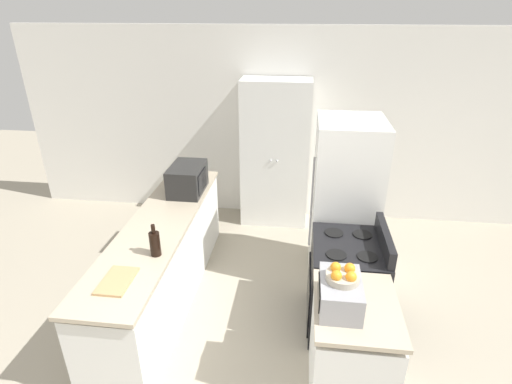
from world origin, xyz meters
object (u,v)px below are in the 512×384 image
(stove, at_px, (345,285))
(fruit_bowl, at_px, (343,275))
(microwave, at_px, (188,179))
(wine_bottle, at_px, (155,243))
(refrigerator, at_px, (344,204))
(toaster_oven, at_px, (340,293))
(pantry_cabinet, at_px, (275,154))

(stove, xyz_separation_m, fruit_bowl, (-0.14, -0.80, 0.70))
(microwave, xyz_separation_m, wine_bottle, (0.07, -1.26, -0.04))
(wine_bottle, relative_size, fruit_bowl, 1.26)
(stove, bearing_deg, refrigerator, 89.19)
(fruit_bowl, bearing_deg, toaster_oven, -124.78)
(pantry_cabinet, height_order, refrigerator, pantry_cabinet)
(stove, height_order, toaster_oven, toaster_oven)
(wine_bottle, distance_m, toaster_oven, 1.56)
(refrigerator, distance_m, fruit_bowl, 1.62)
(wine_bottle, height_order, toaster_oven, wine_bottle)
(pantry_cabinet, relative_size, stove, 1.87)
(stove, relative_size, toaster_oven, 2.50)
(stove, relative_size, fruit_bowl, 4.62)
(microwave, height_order, fruit_bowl, fruit_bowl)
(microwave, bearing_deg, stove, -27.85)
(stove, height_order, fruit_bowl, fruit_bowl)
(microwave, relative_size, wine_bottle, 1.81)
(stove, bearing_deg, toaster_oven, -100.58)
(refrigerator, distance_m, microwave, 1.74)
(refrigerator, relative_size, fruit_bowl, 7.89)
(pantry_cabinet, xyz_separation_m, fruit_bowl, (0.67, -2.80, 0.16))
(pantry_cabinet, distance_m, toaster_oven, 2.89)
(wine_bottle, distance_m, fruit_bowl, 1.57)
(refrigerator, distance_m, wine_bottle, 2.02)
(stove, distance_m, toaster_oven, 0.99)
(stove, bearing_deg, pantry_cabinet, 112.16)
(stove, height_order, wine_bottle, wine_bottle)
(microwave, distance_m, wine_bottle, 1.26)
(pantry_cabinet, bearing_deg, fruit_bowl, -76.47)
(stove, height_order, microwave, microwave)
(pantry_cabinet, height_order, microwave, pantry_cabinet)
(wine_bottle, xyz_separation_m, toaster_oven, (1.49, -0.45, -0.01))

